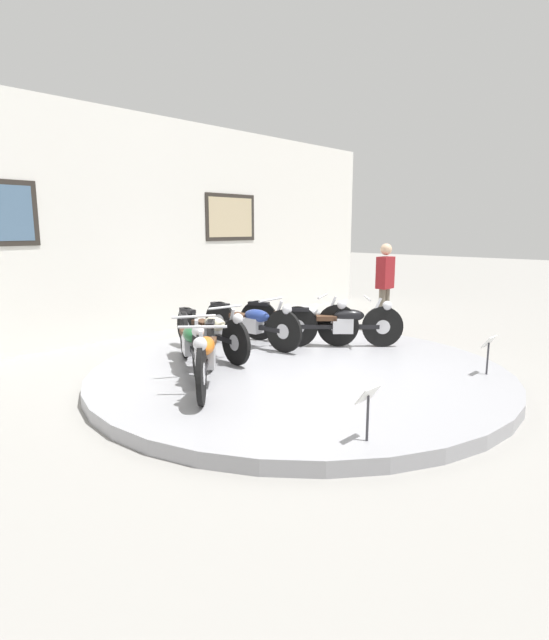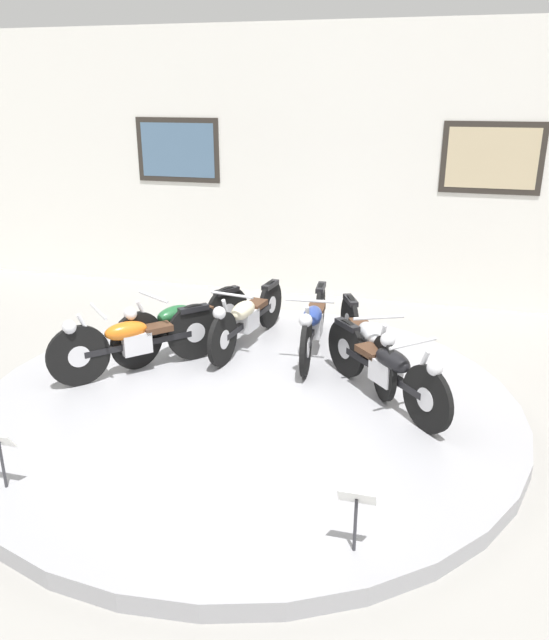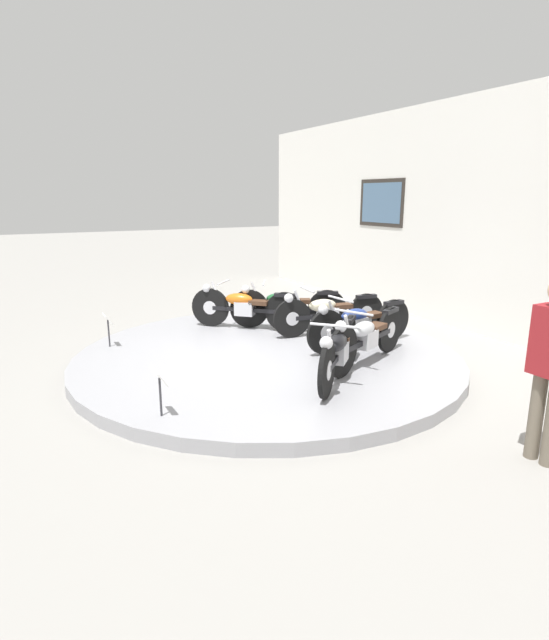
{
  "view_description": "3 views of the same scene",
  "coord_description": "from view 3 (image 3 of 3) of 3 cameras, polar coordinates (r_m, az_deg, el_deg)",
  "views": [
    {
      "loc": [
        -5.02,
        -4.25,
        2.03
      ],
      "look_at": [
        -0.21,
        0.27,
        0.81
      ],
      "focal_mm": 28.0,
      "sensor_mm": 36.0,
      "label": 1
    },
    {
      "loc": [
        1.79,
        -5.53,
        3.17
      ],
      "look_at": [
        0.22,
        0.28,
        0.94
      ],
      "focal_mm": 35.0,
      "sensor_mm": 36.0,
      "label": 2
    },
    {
      "loc": [
        6.22,
        -3.24,
        2.4
      ],
      "look_at": [
        0.29,
        -0.04,
        0.72
      ],
      "focal_mm": 28.0,
      "sensor_mm": 36.0,
      "label": 3
    }
  ],
  "objects": [
    {
      "name": "motorcycle_silver",
      "position": [
        6.85,
        10.48,
        -1.81
      ],
      "size": [
        0.86,
        1.88,
        0.81
      ],
      "color": "black",
      "rests_on": "display_platform"
    },
    {
      "name": "back_wall",
      "position": [
        9.65,
        21.92,
        10.95
      ],
      "size": [
        14.0,
        0.22,
        4.09
      ],
      "color": "white",
      "rests_on": "ground_plane"
    },
    {
      "name": "info_placard_front_centre",
      "position": [
        5.31,
        -12.99,
        -7.01
      ],
      "size": [
        0.26,
        0.11,
        0.51
      ],
      "color": "#333338",
      "rests_on": "display_platform"
    },
    {
      "name": "motorcycle_green",
      "position": [
        8.63,
        1.32,
        1.69
      ],
      "size": [
        1.05,
        1.78,
        0.81
      ],
      "color": "black",
      "rests_on": "display_platform"
    },
    {
      "name": "motorcycle_black",
      "position": [
        6.26,
        7.35,
        -3.3
      ],
      "size": [
        1.39,
        1.51,
        0.8
      ],
      "color": "black",
      "rests_on": "display_platform"
    },
    {
      "name": "display_platform",
      "position": [
        7.38,
        -0.76,
        -4.29
      ],
      "size": [
        5.58,
        5.58,
        0.16
      ],
      "primitive_type": "cylinder",
      "color": "#99999E",
      "rests_on": "ground_plane"
    },
    {
      "name": "motorcycle_blue",
      "position": [
        7.62,
        9.64,
        -0.23
      ],
      "size": [
        0.54,
        2.0,
        0.8
      ],
      "color": "black",
      "rests_on": "display_platform"
    },
    {
      "name": "motorcycle_orange",
      "position": [
        8.57,
        -3.43,
        1.61
      ],
      "size": [
        1.44,
        1.5,
        0.82
      ],
      "color": "black",
      "rests_on": "display_platform"
    },
    {
      "name": "info_placard_front_left",
      "position": [
        7.95,
        -18.5,
        -0.35
      ],
      "size": [
        0.26,
        0.11,
        0.51
      ],
      "color": "#333338",
      "rests_on": "display_platform"
    },
    {
      "name": "ground_plane",
      "position": [
        7.41,
        -0.76,
        -4.87
      ],
      "size": [
        60.0,
        60.0,
        0.0
      ],
      "primitive_type": "plane",
      "color": "gray"
    },
    {
      "name": "motorcycle_cream",
      "position": [
        8.27,
        6.09,
        0.97
      ],
      "size": [
        0.54,
        1.97,
        0.79
      ],
      "color": "black",
      "rests_on": "display_platform"
    }
  ]
}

